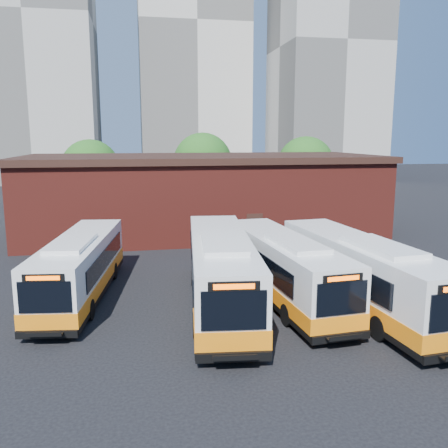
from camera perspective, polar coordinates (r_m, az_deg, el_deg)
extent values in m
plane|color=black|center=(21.15, 5.00, -11.43)|extent=(220.00, 220.00, 0.00)
cube|color=white|center=(24.55, -16.89, -4.73)|extent=(3.72, 11.25, 2.62)
cube|color=orange|center=(24.75, -16.79, -6.43)|extent=(3.77, 11.30, 0.64)
cube|color=black|center=(24.89, -16.74, -7.44)|extent=(3.76, 11.29, 0.23)
cube|color=black|center=(19.36, -20.77, -8.24)|extent=(1.99, 0.31, 1.24)
cube|color=black|center=(19.13, -20.93, -6.08)|extent=(1.56, 0.25, 0.29)
cube|color=#FF5905|center=(19.10, -20.95, -6.11)|extent=(1.24, 0.17, 0.17)
cube|color=black|center=(19.82, -20.54, -12.34)|extent=(2.34, 0.42, 0.29)
cube|color=black|center=(19.59, -20.74, -12.32)|extent=(1.37, 0.51, 0.06)
cube|color=black|center=(19.43, -20.90, -12.33)|extent=(1.33, 0.20, 0.17)
cube|color=black|center=(25.14, -19.38, -3.92)|extent=(1.13, 8.55, 0.97)
cube|color=black|center=(24.58, -14.00, -3.96)|extent=(1.13, 8.55, 0.97)
cube|color=white|center=(22.92, -17.87, -2.23)|extent=(2.07, 4.04, 0.20)
cylinder|color=black|center=(22.31, -21.31, -9.68)|extent=(0.41, 0.95, 0.92)
cylinder|color=black|center=(21.75, -15.90, -9.88)|extent=(0.41, 0.95, 0.92)
cylinder|color=black|center=(27.87, -17.48, -5.47)|extent=(0.41, 0.95, 0.92)
cylinder|color=black|center=(27.42, -13.15, -5.52)|extent=(0.41, 0.95, 0.92)
cube|color=white|center=(22.16, -0.41, -5.37)|extent=(3.89, 12.56, 2.94)
cube|color=orange|center=(22.41, -0.40, -7.46)|extent=(3.94, 12.62, 0.72)
cube|color=black|center=(22.57, -0.40, -8.71)|extent=(3.93, 12.61, 0.26)
cube|color=black|center=(16.19, 1.20, -10.37)|extent=(2.23, 0.29, 1.39)
cube|color=black|center=(15.90, 1.21, -7.50)|extent=(1.75, 0.24, 0.33)
cube|color=#FF5905|center=(15.86, 1.22, -7.54)|extent=(1.39, 0.16, 0.19)
cube|color=black|center=(16.79, 1.19, -15.71)|extent=(2.63, 0.41, 0.33)
cube|color=black|center=(16.53, 1.28, -15.75)|extent=(1.53, 0.54, 0.06)
cube|color=black|center=(16.34, 1.35, -15.81)|extent=(1.49, 0.20, 0.19)
cube|color=black|center=(22.43, -3.91, -4.45)|extent=(1.05, 9.59, 1.08)
cube|color=black|center=(22.61, 2.91, -4.32)|extent=(1.05, 9.59, 1.08)
cube|color=white|center=(20.28, -0.10, -2.28)|extent=(2.22, 4.49, 0.23)
cylinder|color=black|center=(19.23, -3.25, -12.05)|extent=(0.43, 1.06, 1.03)
cylinder|color=black|center=(19.42, 3.94, -11.83)|extent=(0.43, 1.06, 1.03)
cylinder|color=black|center=(25.64, -3.60, -6.24)|extent=(0.43, 1.06, 1.03)
cylinder|color=black|center=(25.78, 1.72, -6.13)|extent=(0.43, 1.06, 1.03)
cube|color=white|center=(23.35, 7.17, -4.99)|extent=(3.33, 11.55, 2.71)
cube|color=orange|center=(23.57, 7.13, -6.83)|extent=(3.38, 11.60, 0.66)
cube|color=black|center=(23.72, 7.10, -7.92)|extent=(3.37, 11.59, 0.24)
cube|color=black|center=(18.35, 14.01, -8.70)|extent=(2.06, 0.22, 1.28)
cube|color=black|center=(18.10, 14.13, -6.35)|extent=(1.61, 0.19, 0.30)
cube|color=#FF5905|center=(18.08, 14.18, -6.37)|extent=(1.28, 0.12, 0.17)
cube|color=black|center=(18.85, 13.88, -13.12)|extent=(2.42, 0.33, 0.30)
cube|color=black|center=(18.64, 14.23, -13.09)|extent=(1.40, 0.47, 0.06)
cube|color=black|center=(18.48, 14.50, -13.10)|extent=(1.37, 0.15, 0.17)
cube|color=black|center=(23.21, 4.00, -4.37)|extent=(0.76, 8.86, 1.00)
cube|color=black|center=(24.10, 9.57, -3.93)|extent=(0.76, 8.86, 1.00)
cube|color=white|center=(21.73, 8.67, -2.26)|extent=(1.96, 4.11, 0.21)
cylinder|color=black|center=(20.50, 7.66, -10.79)|extent=(0.38, 0.97, 0.95)
cylinder|color=black|center=(21.40, 13.17, -10.05)|extent=(0.38, 0.97, 0.95)
cylinder|color=black|center=(26.07, 2.33, -6.04)|extent=(0.38, 0.97, 0.95)
cylinder|color=black|center=(26.79, 6.84, -5.66)|extent=(0.38, 0.97, 0.95)
cube|color=white|center=(22.78, 16.10, -5.50)|extent=(3.62, 12.14, 2.84)
cube|color=orange|center=(23.01, 15.99, -7.48)|extent=(3.67, 12.20, 0.70)
cube|color=black|center=(23.17, 15.93, -8.65)|extent=(3.66, 12.19, 0.25)
cube|color=black|center=(22.40, 12.76, -4.89)|extent=(0.90, 9.30, 1.05)
cube|color=black|center=(23.72, 18.30, -4.31)|extent=(0.90, 9.30, 1.05)
cube|color=white|center=(21.20, 18.41, -2.57)|extent=(2.10, 4.33, 0.22)
cylinder|color=black|center=(19.90, 18.23, -11.83)|extent=(0.41, 1.02, 1.00)
cylinder|color=black|center=(21.21, 23.50, -10.78)|extent=(0.41, 1.02, 1.00)
cylinder|color=black|center=(25.27, 9.90, -6.67)|extent=(0.41, 1.02, 1.00)
cylinder|color=black|center=(26.32, 14.46, -6.16)|extent=(0.41, 1.02, 1.00)
imported|color=black|center=(19.64, 13.42, -10.33)|extent=(0.56, 0.78, 1.99)
cube|color=maroon|center=(39.56, -2.63, 3.35)|extent=(28.00, 12.00, 6.00)
cube|color=black|center=(39.30, -2.67, 7.91)|extent=(28.60, 12.60, 0.50)
cube|color=black|center=(34.56, 3.70, -0.71)|extent=(1.20, 0.08, 2.40)
cylinder|color=#382314|center=(51.53, -15.58, 2.78)|extent=(0.36, 0.36, 2.70)
sphere|color=#154D16|center=(51.22, -15.76, 6.44)|extent=(6.00, 6.00, 6.00)
cylinder|color=#382314|center=(53.79, -2.55, 3.59)|extent=(0.36, 0.36, 2.95)
sphere|color=#154D16|center=(53.48, -2.58, 7.43)|extent=(6.56, 6.56, 6.56)
cylinder|color=#382314|center=(53.55, 9.67, 3.34)|extent=(0.36, 0.36, 2.81)
sphere|color=#154D16|center=(53.25, 9.78, 7.01)|extent=(6.24, 6.24, 6.24)
cube|color=#B3AFA5|center=(94.48, -21.99, 21.70)|extent=(20.00, 18.00, 55.00)
cube|color=beige|center=(107.92, -3.95, 22.23)|extent=(22.00, 20.00, 60.00)
cube|color=#B3AFA5|center=(95.19, 12.26, 19.95)|extent=(18.00, 18.00, 48.00)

